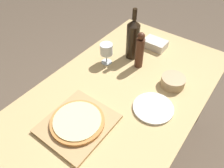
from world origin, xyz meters
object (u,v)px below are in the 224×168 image
wine_bottle (133,38)px  small_bowl (173,81)px  wine_glass (106,50)px  pepper_mill (140,51)px  pizza (77,121)px

wine_bottle → small_bowl: size_ratio=2.44×
wine_glass → small_bowl: size_ratio=1.02×
small_bowl → wine_bottle: bearing=165.0°
pepper_mill → small_bowl: pepper_mill is taller
wine_bottle → wine_glass: bearing=-121.4°
pizza → wine_bottle: (-0.09, 0.64, 0.11)m
pizza → wine_glass: (-0.19, 0.48, 0.07)m
wine_bottle → pepper_mill: size_ratio=1.39×
wine_glass → small_bowl: 0.45m
pepper_mill → small_bowl: size_ratio=1.76×
pizza → wine_glass: bearing=111.4°
pepper_mill → small_bowl: (0.26, -0.03, -0.09)m
pizza → small_bowl: small_bowl is taller
pepper_mill → wine_glass: (-0.19, -0.09, -0.02)m
wine_bottle → small_bowl: wine_bottle is taller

